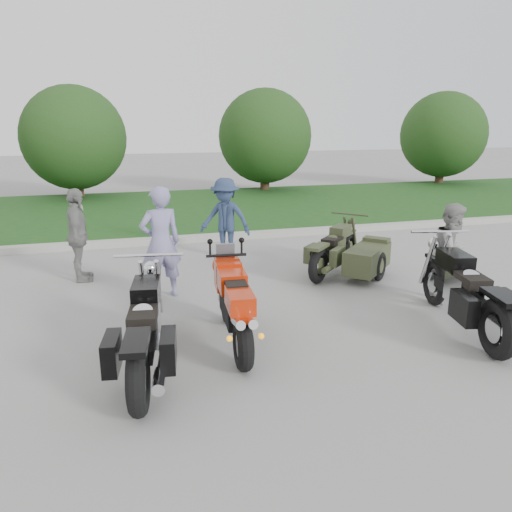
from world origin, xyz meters
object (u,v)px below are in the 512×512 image
object	(u,v)px
cruiser_right	(467,296)
person_stripe	(161,243)
person_denim	(225,219)
cruiser_sidecar	(353,256)
sportbike_red	(234,303)
person_back	(78,236)
person_grey	(452,253)
cruiser_left	(145,334)

from	to	relation	value
cruiser_right	person_stripe	xyz separation A→B (m)	(-3.82, 2.52, 0.40)
person_denim	cruiser_sidecar	bearing A→B (deg)	-9.67
sportbike_red	person_back	bearing A→B (deg)	126.05
sportbike_red	cruiser_sidecar	distance (m)	3.57
sportbike_red	person_back	world-z (taller)	person_back
sportbike_red	person_grey	distance (m)	3.69
person_grey	person_denim	size ratio (longest dim) A/B	0.94
person_stripe	cruiser_right	bearing A→B (deg)	136.04
person_grey	person_back	size ratio (longest dim) A/B	0.95
cruiser_right	person_grey	size ratio (longest dim) A/B	1.62
cruiser_left	cruiser_right	size ratio (longest dim) A/B	0.98
person_grey	person_back	world-z (taller)	person_back
person_grey	person_denim	world-z (taller)	person_denim
person_stripe	person_back	distance (m)	1.82
person_stripe	person_back	bearing A→B (deg)	-53.65
cruiser_right	cruiser_sidecar	world-z (taller)	cruiser_right
cruiser_left	sportbike_red	bearing A→B (deg)	31.31
sportbike_red	cruiser_right	size ratio (longest dim) A/B	0.80
person_stripe	cruiser_left	bearing A→B (deg)	70.05
cruiser_sidecar	person_denim	size ratio (longest dim) A/B	1.17
sportbike_red	cruiser_left	world-z (taller)	sportbike_red
cruiser_sidecar	person_stripe	bearing A→B (deg)	-131.91
sportbike_red	person_stripe	world-z (taller)	person_stripe
cruiser_left	person_stripe	world-z (taller)	person_stripe
cruiser_sidecar	person_denim	world-z (taller)	person_denim
person_stripe	sportbike_red	bearing A→B (deg)	97.83
sportbike_red	person_back	size ratio (longest dim) A/B	1.22
person_denim	sportbike_red	bearing A→B (deg)	-67.01
cruiser_sidecar	person_grey	xyz separation A→B (m)	(0.86, -1.62, 0.39)
person_back	sportbike_red	bearing A→B (deg)	-149.58
cruiser_sidecar	cruiser_right	bearing A→B (deg)	-36.84
sportbike_red	person_back	distance (m)	3.92
cruiser_left	person_back	distance (m)	3.94
sportbike_red	cruiser_left	bearing A→B (deg)	-152.34
cruiser_right	cruiser_sidecar	bearing A→B (deg)	109.74
sportbike_red	cruiser_left	distance (m)	1.22
person_stripe	person_grey	size ratio (longest dim) A/B	1.15
sportbike_red	person_stripe	bearing A→B (deg)	113.25
person_back	person_grey	bearing A→B (deg)	-116.34
cruiser_left	cruiser_sidecar	xyz separation A→B (m)	(3.89, 2.73, -0.10)
cruiser_sidecar	cruiser_left	bearing A→B (deg)	-99.36
cruiser_right	person_denim	xyz separation A→B (m)	(-2.33, 4.55, 0.33)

